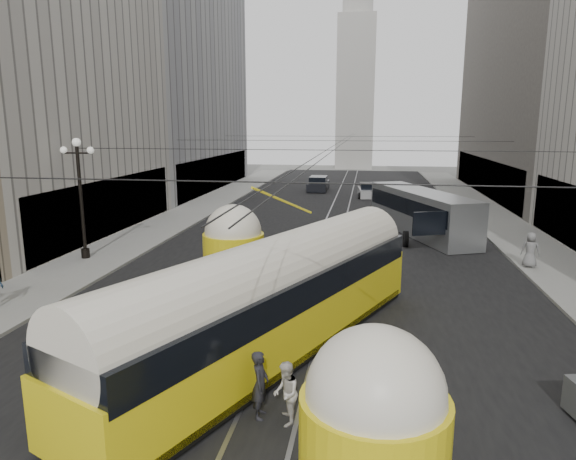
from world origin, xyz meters
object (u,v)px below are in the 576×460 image
(pedestrian_crossing_b, at_px, (286,393))
(pedestrian_sidewalk_right, at_px, (531,250))
(streetcar, at_px, (274,298))
(pedestrian_crossing_a, at_px, (260,384))
(city_bus, at_px, (421,211))

(pedestrian_crossing_b, height_order, pedestrian_sidewalk_right, pedestrian_sidewalk_right)
(streetcar, xyz_separation_m, pedestrian_crossing_a, (0.31, -3.68, -0.98))
(streetcar, distance_m, pedestrian_crossing_b, 4.12)
(city_bus, relative_size, pedestrian_crossing_a, 6.75)
(streetcar, distance_m, pedestrian_sidewalk_right, 15.85)
(city_bus, xyz_separation_m, pedestrian_crossing_a, (-6.06, -23.06, -0.71))
(streetcar, bearing_deg, pedestrian_crossing_b, -75.60)
(city_bus, bearing_deg, pedestrian_crossing_a, -104.73)
(streetcar, bearing_deg, pedestrian_sidewalk_right, 45.99)
(streetcar, relative_size, pedestrian_sidewalk_right, 8.91)
(streetcar, relative_size, pedestrian_crossing_a, 9.08)
(streetcar, xyz_separation_m, city_bus, (6.38, 19.38, -0.26))
(pedestrian_crossing_a, bearing_deg, pedestrian_sidewalk_right, -37.27)
(pedestrian_crossing_b, bearing_deg, streetcar, -176.88)
(pedestrian_crossing_a, height_order, pedestrian_sidewalk_right, pedestrian_sidewalk_right)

